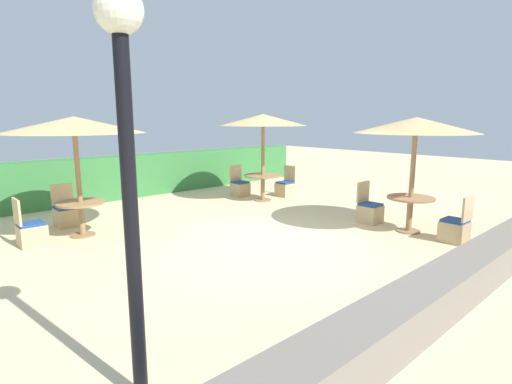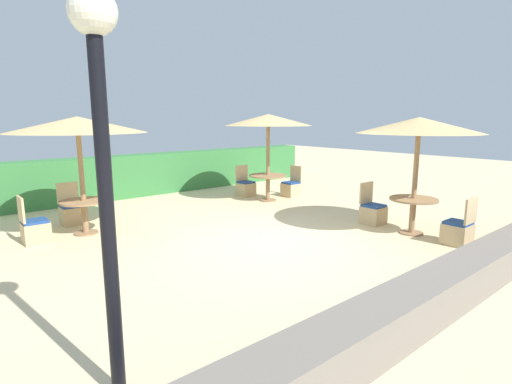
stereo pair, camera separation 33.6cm
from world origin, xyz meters
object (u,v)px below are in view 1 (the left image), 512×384
(patio_chair_front_right_south, at_px, (455,229))
(patio_chair_back_left_north, at_px, (67,214))
(patio_chair_back_right_east, at_px, (285,188))
(patio_chair_back_right_north, at_px, (240,187))
(parasol_back_left, at_px, (74,125))
(round_table_back_right, at_px, (263,180))
(round_table_back_left, at_px, (81,210))
(round_table_front_right, at_px, (410,206))
(lamp_post, at_px, (125,121))
(patio_chair_back_left_west, at_px, (31,232))
(parasol_front_right, at_px, (416,126))
(parasol_back_right, at_px, (263,120))
(patio_chair_front_right_north, at_px, (369,211))

(patio_chair_front_right_south, bearing_deg, patio_chair_back_left_north, 129.25)
(patio_chair_back_right_east, distance_m, patio_chair_back_right_north, 1.41)
(parasol_back_left, bearing_deg, round_table_back_right, 0.69)
(round_table_back_left, height_order, patio_chair_back_right_north, patio_chair_back_right_north)
(round_table_front_right, height_order, patio_chair_back_right_east, patio_chair_back_right_east)
(lamp_post, height_order, patio_chair_back_left_west, lamp_post)
(lamp_post, height_order, parasol_front_right, lamp_post)
(patio_chair_back_left_west, relative_size, round_table_front_right, 0.97)
(round_table_back_left, xyz_separation_m, patio_chair_back_right_north, (5.11, 1.06, -0.27))
(parasol_back_left, xyz_separation_m, round_table_back_left, (0.00, 0.00, -1.70))
(patio_chair_back_right_east, bearing_deg, patio_chair_back_right_north, 45.42)
(round_table_back_left, distance_m, patio_chair_back_left_north, 1.03)
(parasol_front_right, distance_m, parasol_back_right, 4.43)
(round_table_back_left, distance_m, round_table_back_right, 5.13)
(patio_chair_front_right_north, bearing_deg, patio_chair_back_right_east, -104.13)
(lamp_post, xyz_separation_m, patio_chair_back_left_west, (0.42, 5.24, -2.09))
(round_table_back_right, height_order, patio_chair_back_right_east, patio_chair_back_right_east)
(parasol_back_left, relative_size, parasol_back_right, 1.09)
(round_table_front_right, bearing_deg, lamp_post, -172.14)
(round_table_back_left, bearing_deg, parasol_back_right, 0.69)
(patio_chair_back_left_north, bearing_deg, parasol_front_right, 133.96)
(patio_chair_front_right_north, xyz_separation_m, parasol_back_right, (-0.10, 3.45, 2.04))
(patio_chair_front_right_north, distance_m, patio_chair_front_right_south, 1.93)
(lamp_post, distance_m, patio_chair_front_right_north, 7.18)
(patio_chair_back_left_west, height_order, round_table_front_right, patio_chair_back_left_west)
(parasol_back_left, distance_m, patio_chair_back_left_west, 2.18)
(round_table_back_left, xyz_separation_m, patio_chair_back_left_west, (-0.94, -0.03, -0.27))
(lamp_post, relative_size, parasol_back_left, 1.23)
(patio_chair_front_right_north, xyz_separation_m, round_table_back_right, (-0.10, 3.45, 0.33))
(parasol_back_left, height_order, round_table_back_left, parasol_back_left)
(patio_chair_front_right_north, relative_size, parasol_back_right, 0.38)
(parasol_back_right, distance_m, patio_chair_back_right_east, 2.26)
(lamp_post, xyz_separation_m, round_table_back_right, (6.50, 5.33, -1.76))
(patio_chair_front_right_south, distance_m, patio_chair_back_right_north, 6.38)
(patio_chair_front_right_north, relative_size, patio_chair_front_right_south, 1.00)
(lamp_post, bearing_deg, parasol_back_right, 39.38)
(lamp_post, bearing_deg, parasol_front_right, 7.86)
(patio_chair_front_right_north, height_order, parasol_back_right, parasol_back_right)
(patio_chair_back_left_north, bearing_deg, patio_chair_back_left_west, 46.88)
(round_table_back_left, height_order, patio_chair_back_left_north, patio_chair_back_left_north)
(lamp_post, bearing_deg, patio_chair_front_right_south, -0.35)
(round_table_back_left, distance_m, parasol_back_right, 5.43)
(parasol_front_right, distance_m, patio_chair_back_right_east, 4.94)
(round_table_back_left, height_order, patio_chair_front_right_south, patio_chair_front_right_south)
(round_table_back_left, relative_size, round_table_back_right, 0.87)
(patio_chair_back_left_north, distance_m, patio_chair_back_right_east, 6.16)
(parasol_back_right, height_order, patio_chair_back_right_north, parasol_back_right)
(lamp_post, xyz_separation_m, parasol_front_right, (6.55, 0.90, -0.14))
(round_table_front_right, distance_m, patio_chair_front_right_north, 1.03)
(lamp_post, relative_size, patio_chair_back_left_north, 3.57)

